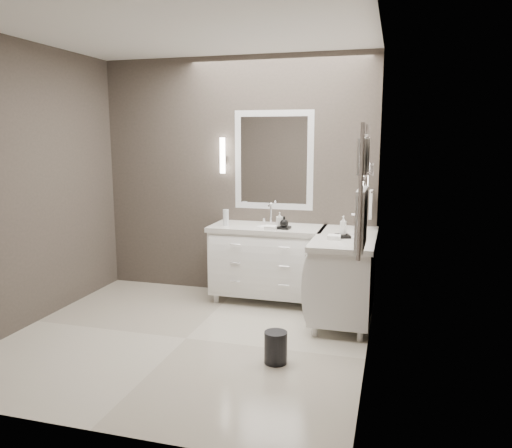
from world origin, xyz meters
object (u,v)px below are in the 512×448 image
(vanity_right, at_px, (344,272))
(waste_bin, at_px, (276,347))
(vanity_back, at_px, (267,258))
(towel_ladder, at_px, (362,197))

(vanity_right, bearing_deg, waste_bin, -110.09)
(vanity_back, bearing_deg, towel_ladder, -55.90)
(vanity_back, distance_m, vanity_right, 0.93)
(vanity_right, distance_m, waste_bin, 1.29)
(vanity_back, height_order, waste_bin, vanity_back)
(vanity_back, xyz_separation_m, vanity_right, (0.88, -0.33, 0.00))
(vanity_back, relative_size, towel_ladder, 1.38)
(towel_ladder, xyz_separation_m, waste_bin, (-0.65, 0.14, -1.26))
(vanity_back, distance_m, towel_ladder, 2.16)
(towel_ladder, distance_m, waste_bin, 1.43)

